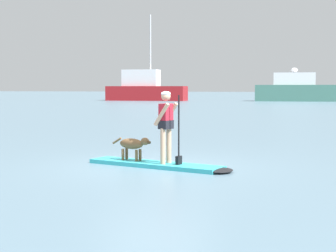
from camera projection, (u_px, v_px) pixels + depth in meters
name	position (u px, v px, depth m)	size (l,w,h in m)	color
ground_plane	(155.00, 167.00, 12.88)	(400.00, 400.00, 0.00)	slate
paddleboard	(163.00, 165.00, 12.76)	(3.77, 1.57, 0.10)	#33B2BF
person_paddler	(166.00, 122.00, 12.64)	(0.66, 0.56, 1.69)	tan
dog	(133.00, 145.00, 13.18)	(1.12, 0.39, 0.58)	brown
moored_boat_port	(145.00, 89.00, 75.90)	(11.29, 4.24, 11.89)	maroon
moored_boat_far_starboard	(299.00, 90.00, 72.29)	(12.28, 4.39, 4.45)	#3F7266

